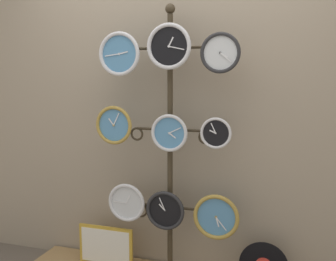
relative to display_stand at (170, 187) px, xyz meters
The scene contains 12 objects.
shop_wall 0.70m from the display_stand, 90.00° to the left, with size 4.40×0.04×2.80m.
display_stand is the anchor object (origin of this frame).
clock_top_left 1.04m from the display_stand, 160.56° to the right, with size 0.31×0.04×0.31m.
clock_top_center 1.03m from the display_stand, 76.35° to the right, with size 0.32×0.04×0.32m.
clock_top_right 1.05m from the display_stand, 14.23° to the right, with size 0.27×0.04×0.27m.
clock_middle_left 0.62m from the display_stand, 163.39° to the right, with size 0.29×0.04×0.29m.
clock_middle_center 0.43m from the display_stand, 75.53° to the right, with size 0.27×0.04×0.27m.
clock_middle_right 0.57m from the display_stand, 14.24° to the right, with size 0.22×0.04×0.22m.
clock_bottom_left 0.35m from the display_stand, 161.76° to the right, with size 0.29×0.04×0.29m.
clock_bottom_center 0.18m from the display_stand, 97.57° to the right, with size 0.29×0.04×0.29m.
clock_bottom_right 0.41m from the display_stand, 13.75° to the right, with size 0.33×0.04×0.33m.
picture_frame 0.72m from the display_stand, behind, with size 0.45×0.02×0.32m.
Camera 1 is at (0.85, -2.31, 1.54)m, focal length 42.00 mm.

